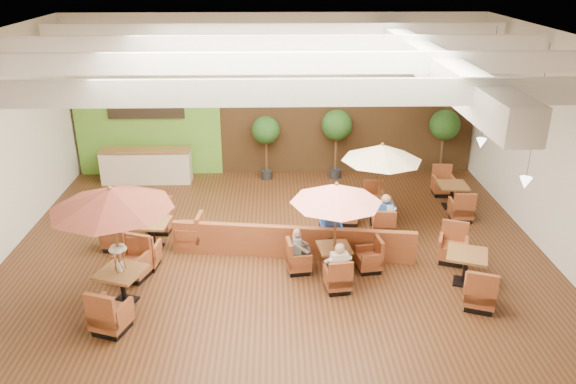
{
  "coord_description": "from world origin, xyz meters",
  "views": [
    {
      "loc": [
        -0.06,
        -12.97,
        7.2
      ],
      "look_at": [
        0.3,
        0.5,
        1.5
      ],
      "focal_mm": 35.0,
      "sensor_mm": 36.0,
      "label": 1
    }
  ],
  "objects_px": {
    "topiary_0": "(266,133)",
    "diner_0": "(338,262)",
    "table_3": "(153,234)",
    "diner_1": "(331,227)",
    "booth_divider": "(292,242)",
    "table_1": "(336,211)",
    "topiary_1": "(337,128)",
    "topiary_2": "(444,128)",
    "diner_4": "(385,212)",
    "table_2": "(379,166)",
    "diner_2": "(299,246)",
    "table_0": "(113,216)",
    "diner_3": "(385,212)",
    "table_5": "(451,196)",
    "service_counter": "(147,166)",
    "table_4": "(465,269)"
  },
  "relations": [
    {
      "from": "table_3",
      "to": "diner_0",
      "type": "xyz_separation_m",
      "value": [
        4.66,
        -2.17,
        0.33
      ]
    },
    {
      "from": "booth_divider",
      "to": "table_5",
      "type": "relative_size",
      "value": 2.44
    },
    {
      "from": "table_3",
      "to": "diner_1",
      "type": "distance_m",
      "value": 4.69
    },
    {
      "from": "topiary_2",
      "to": "diner_1",
      "type": "relative_size",
      "value": 2.82
    },
    {
      "from": "table_2",
      "to": "diner_3",
      "type": "height_order",
      "value": "table_2"
    },
    {
      "from": "booth_divider",
      "to": "table_5",
      "type": "height_order",
      "value": "table_5"
    },
    {
      "from": "diner_1",
      "to": "diner_4",
      "type": "bearing_deg",
      "value": -165.24
    },
    {
      "from": "diner_3",
      "to": "booth_divider",
      "type": "bearing_deg",
      "value": -155.0
    },
    {
      "from": "table_1",
      "to": "diner_3",
      "type": "height_order",
      "value": "table_1"
    },
    {
      "from": "table_1",
      "to": "table_4",
      "type": "distance_m",
      "value": 3.35
    },
    {
      "from": "topiary_2",
      "to": "table_0",
      "type": "bearing_deg",
      "value": -140.75
    },
    {
      "from": "table_0",
      "to": "topiary_1",
      "type": "xyz_separation_m",
      "value": [
        5.53,
        7.52,
        -0.33
      ]
    },
    {
      "from": "table_1",
      "to": "table_5",
      "type": "height_order",
      "value": "table_1"
    },
    {
      "from": "table_2",
      "to": "diner_2",
      "type": "distance_m",
      "value": 3.7
    },
    {
      "from": "table_3",
      "to": "topiary_1",
      "type": "height_order",
      "value": "topiary_1"
    },
    {
      "from": "booth_divider",
      "to": "diner_1",
      "type": "bearing_deg",
      "value": 15.13
    },
    {
      "from": "table_3",
      "to": "table_2",
      "type": "bearing_deg",
      "value": 18.57
    },
    {
      "from": "table_1",
      "to": "diner_1",
      "type": "xyz_separation_m",
      "value": [
        0.0,
        0.86,
        -0.86
      ]
    },
    {
      "from": "table_0",
      "to": "table_3",
      "type": "xyz_separation_m",
      "value": [
        0.18,
        2.53,
        -1.71
      ]
    },
    {
      "from": "booth_divider",
      "to": "table_1",
      "type": "height_order",
      "value": "table_1"
    },
    {
      "from": "table_0",
      "to": "diner_1",
      "type": "height_order",
      "value": "table_0"
    },
    {
      "from": "diner_1",
      "to": "service_counter",
      "type": "bearing_deg",
      "value": -57.42
    },
    {
      "from": "service_counter",
      "to": "table_5",
      "type": "bearing_deg",
      "value": -13.57
    },
    {
      "from": "table_1",
      "to": "topiary_0",
      "type": "bearing_deg",
      "value": 97.25
    },
    {
      "from": "diner_4",
      "to": "table_4",
      "type": "bearing_deg",
      "value": -49.96
    },
    {
      "from": "topiary_0",
      "to": "diner_0",
      "type": "height_order",
      "value": "topiary_0"
    },
    {
      "from": "table_2",
      "to": "diner_4",
      "type": "bearing_deg",
      "value": -80.84
    },
    {
      "from": "table_1",
      "to": "diner_3",
      "type": "relative_size",
      "value": 2.79
    },
    {
      "from": "booth_divider",
      "to": "diner_4",
      "type": "relative_size",
      "value": 7.43
    },
    {
      "from": "table_3",
      "to": "diner_3",
      "type": "relative_size",
      "value": 3.13
    },
    {
      "from": "service_counter",
      "to": "diner_4",
      "type": "bearing_deg",
      "value": -30.62
    },
    {
      "from": "service_counter",
      "to": "diner_4",
      "type": "relative_size",
      "value": 3.57
    },
    {
      "from": "booth_divider",
      "to": "table_3",
      "type": "distance_m",
      "value": 3.71
    },
    {
      "from": "service_counter",
      "to": "topiary_0",
      "type": "bearing_deg",
      "value": 2.81
    },
    {
      "from": "table_5",
      "to": "topiary_2",
      "type": "relative_size",
      "value": 1.07
    },
    {
      "from": "table_5",
      "to": "topiary_1",
      "type": "distance_m",
      "value": 4.44
    },
    {
      "from": "service_counter",
      "to": "table_5",
      "type": "relative_size",
      "value": 1.17
    },
    {
      "from": "topiary_2",
      "to": "service_counter",
      "type": "bearing_deg",
      "value": -178.87
    },
    {
      "from": "table_3",
      "to": "diner_1",
      "type": "bearing_deg",
      "value": 0.79
    },
    {
      "from": "booth_divider",
      "to": "table_1",
      "type": "bearing_deg",
      "value": -28.87
    },
    {
      "from": "topiary_1",
      "to": "diner_0",
      "type": "distance_m",
      "value": 7.28
    },
    {
      "from": "table_4",
      "to": "diner_2",
      "type": "distance_m",
      "value": 3.97
    },
    {
      "from": "diner_0",
      "to": "table_5",
      "type": "bearing_deg",
      "value": 37.89
    },
    {
      "from": "table_5",
      "to": "diner_2",
      "type": "xyz_separation_m",
      "value": [
        -4.88,
        -3.74,
        0.36
      ]
    },
    {
      "from": "topiary_2",
      "to": "diner_4",
      "type": "bearing_deg",
      "value": -121.88
    },
    {
      "from": "booth_divider",
      "to": "topiary_1",
      "type": "relative_size",
      "value": 2.57
    },
    {
      "from": "diner_1",
      "to": "topiary_0",
      "type": "bearing_deg",
      "value": -87.85
    },
    {
      "from": "table_1",
      "to": "diner_2",
      "type": "xyz_separation_m",
      "value": [
        -0.86,
        0.0,
        -0.91
      ]
    },
    {
      "from": "table_2",
      "to": "topiary_1",
      "type": "distance_m",
      "value": 3.73
    },
    {
      "from": "table_2",
      "to": "diner_2",
      "type": "xyz_separation_m",
      "value": [
        -2.36,
        -2.66,
        -1.05
      ]
    }
  ]
}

